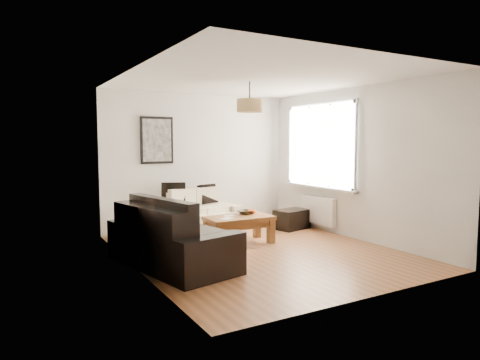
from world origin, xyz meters
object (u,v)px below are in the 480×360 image
sofa_leather (172,235)px  coffee_table (239,230)px  loveseat_cream (198,212)px  ottoman (292,219)px

sofa_leather → coffee_table: (1.42, 0.67, -0.20)m
loveseat_cream → ottoman: bearing=-29.6°
loveseat_cream → ottoman: (1.67, -0.64, -0.18)m
sofa_leather → ottoman: sofa_leather is taller
loveseat_cream → sofa_leather: (-1.21, -1.84, 0.05)m
sofa_leather → coffee_table: bearing=-77.0°
coffee_table → ottoman: size_ratio=1.66×
loveseat_cream → coffee_table: 1.20m
coffee_table → sofa_leather: bearing=-154.6°
coffee_table → loveseat_cream: bearing=100.2°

